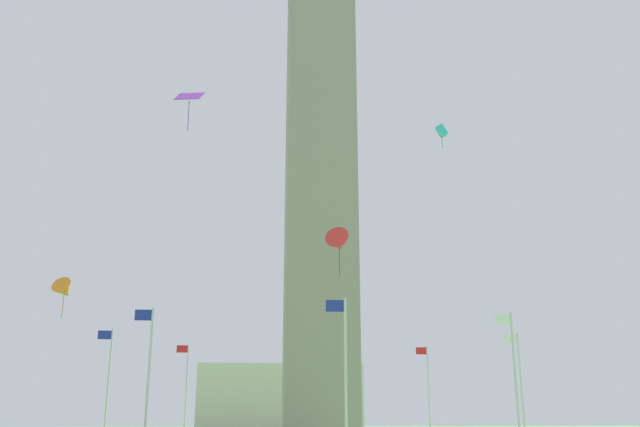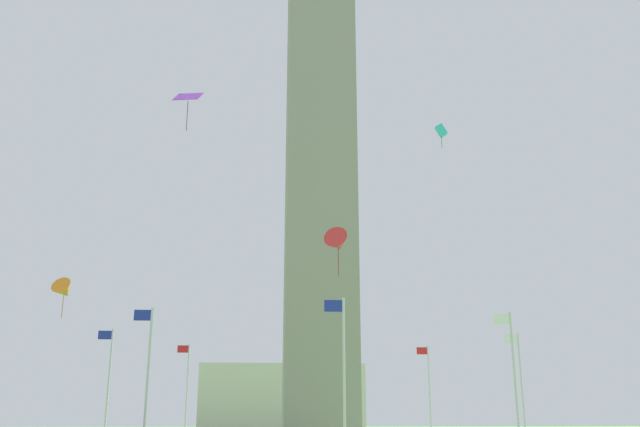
% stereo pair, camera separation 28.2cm
% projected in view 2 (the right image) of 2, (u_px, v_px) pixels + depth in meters
% --- Properties ---
extents(obelisk_monument, '(5.48, 5.48, 49.79)m').
position_uv_depth(obelisk_monument, '(320.00, 138.00, 56.52)').
color(obelisk_monument, gray).
rests_on(obelisk_monument, ground).
extents(flagpole_n, '(1.12, 0.14, 9.03)m').
position_uv_depth(flagpole_n, '(107.00, 386.00, 49.64)').
color(flagpole_n, silver).
rests_on(flagpole_n, ground).
extents(flagpole_ne, '(1.12, 0.14, 9.03)m').
position_uv_depth(flagpole_ne, '(147.00, 379.00, 39.52)').
color(flagpole_ne, silver).
rests_on(flagpole_ne, ground).
extents(flagpole_e, '(1.12, 0.14, 9.03)m').
position_uv_depth(flagpole_e, '(343.00, 375.00, 36.05)').
color(flagpole_e, silver).
rests_on(flagpole_e, ground).
extents(flagpole_se, '(1.12, 0.14, 9.03)m').
position_uv_depth(flagpole_se, '(514.00, 380.00, 41.26)').
color(flagpole_se, silver).
rests_on(flagpole_se, ground).
extents(flagpole_s, '(1.12, 0.14, 9.03)m').
position_uv_depth(flagpole_s, '(521.00, 387.00, 52.09)').
color(flagpole_s, silver).
rests_on(flagpole_s, ground).
extents(flagpole_sw, '(1.12, 0.14, 9.03)m').
position_uv_depth(flagpole_sw, '(429.00, 392.00, 62.20)').
color(flagpole_sw, silver).
rests_on(flagpole_sw, ground).
extents(flagpole_w, '(1.12, 0.14, 9.03)m').
position_uv_depth(flagpole_w, '(306.00, 393.00, 65.67)').
color(flagpole_w, silver).
rests_on(flagpole_w, ground).
extents(flagpole_nw, '(1.12, 0.14, 9.03)m').
position_uv_depth(flagpole_nw, '(186.00, 391.00, 60.47)').
color(flagpole_nw, silver).
rests_on(flagpole_nw, ground).
extents(kite_orange_delta, '(1.63, 1.89, 2.61)m').
position_uv_depth(kite_orange_delta, '(64.00, 291.00, 44.19)').
color(kite_orange_delta, orange).
extents(kite_purple_diamond, '(1.74, 1.46, 2.69)m').
position_uv_depth(kite_purple_diamond, '(188.00, 97.00, 40.29)').
color(kite_purple_diamond, purple).
extents(kite_red_delta, '(1.93, 2.08, 2.85)m').
position_uv_depth(kite_red_delta, '(338.00, 243.00, 39.88)').
color(kite_red_delta, red).
extents(kite_cyan_box, '(0.85, 0.49, 1.80)m').
position_uv_depth(kite_cyan_box, '(441.00, 131.00, 48.50)').
color(kite_cyan_box, '#33C6D1').
extents(distant_building, '(23.75, 13.10, 9.99)m').
position_uv_depth(distant_building, '(281.00, 400.00, 102.29)').
color(distant_building, beige).
rests_on(distant_building, ground).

